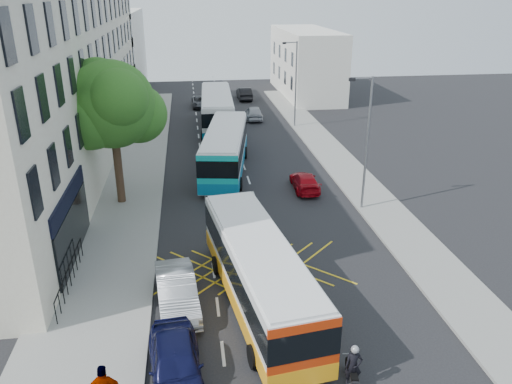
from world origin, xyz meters
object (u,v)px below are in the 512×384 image
object	(u,v)px
bus_far	(217,110)
red_hatchback	(305,182)
lamp_near	(366,137)
distant_car_silver	(254,113)
lamp_far	(295,80)
bus_near	(259,272)
parked_car_silver	(177,292)
distant_car_dark	(244,94)
motorbike	(353,368)
bus_mid	(225,149)
street_tree	(111,106)
distant_car_grey	(201,102)
parked_car_blue	(176,364)

from	to	relation	value
bus_far	red_hatchback	world-z (taller)	bus_far
lamp_near	distant_car_silver	size ratio (longest dim) A/B	1.96
lamp_far	bus_near	world-z (taller)	lamp_far
lamp_far	bus_near	size ratio (longest dim) A/B	0.72
parked_car_silver	distant_car_dark	size ratio (longest dim) A/B	1.04
parked_car_silver	distant_car_silver	bearing A→B (deg)	70.57
lamp_far	motorbike	size ratio (longest dim) A/B	4.02
distant_car_dark	parked_car_silver	bearing A→B (deg)	78.91
bus_far	red_hatchback	distance (m)	17.49
bus_mid	motorbike	size ratio (longest dim) A/B	5.91
street_tree	distant_car_grey	world-z (taller)	street_tree
bus_far	parked_car_blue	xyz separation A→B (m)	(-3.62, -33.66, -1.06)
parked_car_blue	parked_car_silver	size ratio (longest dim) A/B	0.98
lamp_near	parked_car_silver	xyz separation A→B (m)	(-11.10, -8.75, -3.86)
bus_near	parked_car_silver	distance (m)	3.59
bus_far	distant_car_dark	distance (m)	13.93
red_hatchback	distant_car_grey	size ratio (longest dim) A/B	0.93
street_tree	lamp_far	world-z (taller)	street_tree
motorbike	red_hatchback	distance (m)	18.19
street_tree	lamp_far	distance (m)	22.57
street_tree	motorbike	xyz separation A→B (m)	(9.55, -17.27, -5.46)
bus_near	distant_car_silver	xyz separation A→B (m)	(4.16, 32.68, -0.92)
distant_car_silver	street_tree	bearing A→B (deg)	63.39
lamp_far	bus_far	world-z (taller)	lamp_far
red_hatchback	distant_car_silver	size ratio (longest dim) A/B	0.97
lamp_near	bus_mid	world-z (taller)	lamp_near
distant_car_silver	parked_car_silver	bearing A→B (deg)	78.69
motorbike	distant_car_grey	xyz separation A→B (m)	(-3.61, 44.58, -0.24)
bus_mid	parked_car_silver	xyz separation A→B (m)	(-3.43, -16.86, -0.94)
motorbike	distant_car_grey	world-z (taller)	motorbike
bus_near	distant_car_grey	distance (m)	39.38
lamp_far	bus_near	xyz separation A→B (m)	(-7.63, -29.07, -3.00)
bus_mid	parked_car_blue	bearing A→B (deg)	-89.66
motorbike	distant_car_dark	distance (m)	48.05
distant_car_grey	street_tree	bearing A→B (deg)	-103.43
parked_car_blue	distant_car_silver	distance (m)	37.59
lamp_near	bus_mid	size ratio (longest dim) A/B	0.68
distant_car_dark	bus_mid	bearing A→B (deg)	79.65
lamp_near	distant_car_silver	xyz separation A→B (m)	(-3.47, 23.61, -3.92)
street_tree	red_hatchback	bearing A→B (deg)	3.52
distant_car_grey	distant_car_dark	distance (m)	6.44
distant_car_silver	bus_near	bearing A→B (deg)	84.70
lamp_far	bus_near	distance (m)	30.21
lamp_near	distant_car_dark	bearing A→B (deg)	95.61
motorbike	distant_car_dark	size ratio (longest dim) A/B	0.45
red_hatchback	distant_car_grey	distance (m)	27.27
lamp_far	bus_far	distance (m)	8.00
parked_car_silver	red_hatchback	distance (m)	15.06
lamp_far	parked_car_silver	xyz separation A→B (m)	(-11.10, -28.75, -3.86)
lamp_near	bus_mid	bearing A→B (deg)	133.38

